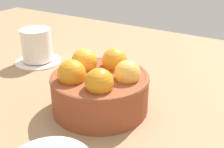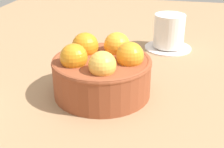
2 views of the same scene
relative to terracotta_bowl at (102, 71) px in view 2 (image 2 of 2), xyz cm
name	(u,v)px [view 2 (image 2 of 2)]	position (x,y,z in cm)	size (l,w,h in cm)	color
ground_plane	(102,101)	(0.05, 0.01, -5.82)	(157.11, 102.06, 3.08)	#997551
terracotta_bowl	(102,71)	(0.00, 0.00, 0.00)	(16.70, 16.70, 9.73)	brown
coffee_cup	(169,33)	(-24.81, 9.89, -0.55)	(10.97, 10.97, 8.16)	white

